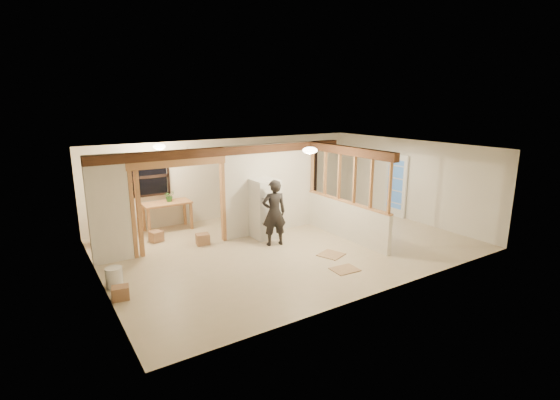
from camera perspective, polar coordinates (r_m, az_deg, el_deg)
floor at (r=10.62m, az=1.08°, el=-6.26°), size 9.00×6.50×0.01m
ceiling at (r=10.05m, az=1.14°, el=7.29°), size 9.00×6.50×0.01m
wall_back at (r=13.04m, az=-6.85°, el=3.11°), size 9.00×0.01×2.50m
wall_front at (r=7.87m, az=14.38°, el=-4.27°), size 9.00×0.01×2.50m
wall_left at (r=8.70m, az=-24.44°, el=-3.37°), size 0.01×6.50×2.50m
wall_right at (r=13.25m, az=17.55°, el=2.74°), size 0.01×6.50×2.50m
partition_left_stub at (r=9.91m, az=-22.93°, el=-1.25°), size 0.90×0.12×2.50m
partition_center at (r=11.36m, az=-1.41°, el=1.64°), size 2.80×0.12×2.50m
doorway_frame at (r=10.33m, az=-13.84°, el=-0.84°), size 2.46×0.14×2.20m
header_beam_back at (r=10.61m, az=-7.04°, el=6.87°), size 7.00×0.18×0.22m
header_beam_right at (r=10.73m, az=9.52°, el=6.86°), size 0.18×3.30×0.22m
pony_wall at (r=11.10m, az=9.14°, el=-2.81°), size 0.12×3.20×1.00m
stud_partition at (r=10.84m, az=9.37°, el=3.08°), size 0.14×3.20×1.32m
window_back at (r=12.03m, az=-17.94°, el=3.11°), size 1.12×0.10×1.10m
french_door at (r=13.49m, az=15.96°, el=1.95°), size 0.12×0.86×2.00m
ceiling_dome_main at (r=9.82m, az=4.24°, el=6.99°), size 0.36×0.36×0.16m
ceiling_dome_util at (r=11.09m, az=-16.61°, el=7.23°), size 0.32×0.32×0.14m
hanging_bulb at (r=10.62m, az=-12.84°, el=5.56°), size 0.07×0.07×0.07m
refrigerator at (r=10.95m, az=-2.13°, el=-1.23°), size 0.66×0.64×1.61m
woman at (r=10.33m, az=-0.84°, el=-1.80°), size 0.71×0.55×1.72m
work_table at (r=12.07m, az=-15.52°, el=-2.21°), size 1.32×0.66×0.83m
potted_plant at (r=12.00m, az=-15.31°, el=0.56°), size 0.37×0.35×0.33m
shop_vac at (r=11.52m, az=-24.13°, el=-4.31°), size 0.54×0.54×0.59m
bookshelf at (r=14.24m, az=3.28°, el=2.88°), size 0.96×0.32×1.92m
bucket at (r=8.86m, az=-22.28°, el=-10.05°), size 0.36×0.36×0.42m
box_util_a at (r=10.76m, az=-10.82°, el=-5.42°), size 0.38×0.34×0.29m
box_util_b at (r=11.28m, az=-17.01°, el=-4.89°), size 0.37×0.37×0.28m
box_front at (r=8.35m, az=-21.52°, el=-12.05°), size 0.35×0.31×0.25m
floor_panel_near at (r=9.98m, az=7.20°, el=-7.63°), size 0.69×0.69×0.02m
floor_panel_far at (r=9.19m, az=9.11°, el=-9.62°), size 0.61×0.50×0.02m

